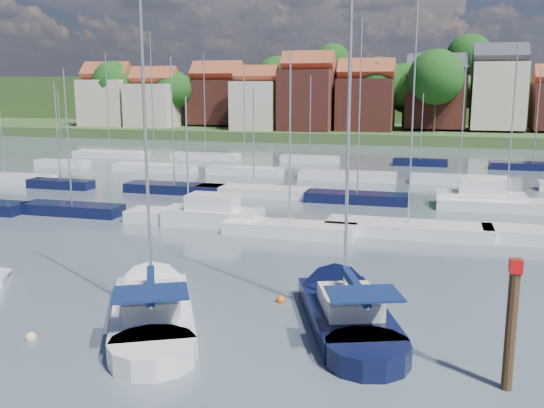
% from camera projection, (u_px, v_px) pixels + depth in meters
% --- Properties ---
extents(ground, '(260.00, 260.00, 0.00)m').
position_uv_depth(ground, '(334.00, 185.00, 60.77)').
color(ground, '#46545F').
rests_on(ground, ground).
extents(sailboat_centre, '(8.28, 12.28, 16.45)m').
position_uv_depth(sailboat_centre, '(152.00, 302.00, 26.86)').
color(sailboat_centre, silver).
rests_on(sailboat_centre, ground).
extents(sailboat_navy, '(6.94, 12.13, 16.30)m').
position_uv_depth(sailboat_navy, '(340.00, 304.00, 26.65)').
color(sailboat_navy, black).
rests_on(sailboat_navy, ground).
extents(timber_piling, '(0.40, 0.40, 6.68)m').
position_uv_depth(timber_piling, '(509.00, 351.00, 19.62)').
color(timber_piling, '#4C331E').
rests_on(timber_piling, ground).
extents(buoy_c, '(0.44, 0.44, 0.44)m').
position_uv_depth(buoy_c, '(31.00, 340.00, 23.72)').
color(buoy_c, beige).
rests_on(buoy_c, ground).
extents(buoy_d, '(0.49, 0.49, 0.49)m').
position_uv_depth(buoy_d, '(119.00, 363.00, 21.77)').
color(buoy_d, '#D85914').
rests_on(buoy_d, ground).
extents(buoy_e, '(0.42, 0.42, 0.42)m').
position_uv_depth(buoy_e, '(281.00, 302.00, 27.88)').
color(buoy_e, '#D85914').
rests_on(buoy_e, ground).
extents(marina_field, '(79.62, 41.41, 15.93)m').
position_uv_depth(marina_field, '(346.00, 189.00, 55.60)').
color(marina_field, silver).
rests_on(marina_field, ground).
extents(far_shore_town, '(212.46, 90.00, 22.27)m').
position_uv_depth(far_shore_town, '(407.00, 107.00, 147.02)').
color(far_shore_town, '#3F572B').
rests_on(far_shore_town, ground).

